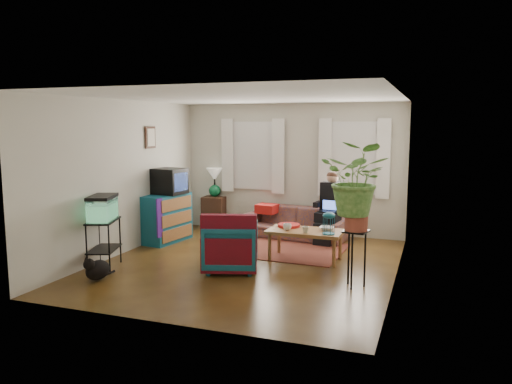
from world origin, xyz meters
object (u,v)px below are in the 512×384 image
at_px(armchair, 231,244).
at_px(plant_stand, 355,259).
at_px(aquarium_stand, 104,244).
at_px(coffee_table, 305,245).
at_px(sofa, 294,218).
at_px(side_table, 215,212).
at_px(dresser, 166,218).

bearing_deg(armchair, plant_stand, 157.17).
height_order(aquarium_stand, coffee_table, aquarium_stand).
bearing_deg(plant_stand, armchair, 174.76).
distance_m(coffee_table, plant_stand, 1.46).
bearing_deg(coffee_table, aquarium_stand, -151.60).
xyz_separation_m(sofa, side_table, (-1.84, 0.35, -0.06)).
relative_size(aquarium_stand, coffee_table, 0.62).
bearing_deg(sofa, dresser, -145.39).
height_order(armchair, plant_stand, armchair).
relative_size(sofa, side_table, 3.02).
bearing_deg(aquarium_stand, side_table, 64.51).
bearing_deg(coffee_table, plant_stand, -47.75).
distance_m(dresser, coffee_table, 2.81).
distance_m(dresser, aquarium_stand, 1.86).
relative_size(armchair, coffee_table, 0.67).
xyz_separation_m(aquarium_stand, armchair, (1.87, 0.56, 0.03)).
relative_size(armchair, plant_stand, 1.03).
xyz_separation_m(side_table, dresser, (-0.34, -1.46, 0.11)).
height_order(sofa, aquarium_stand, sofa).
bearing_deg(sofa, coffee_table, -60.35).
xyz_separation_m(coffee_table, plant_stand, (0.97, -1.09, 0.14)).
height_order(sofa, side_table, sofa).
relative_size(side_table, plant_stand, 0.86).
distance_m(armchair, plant_stand, 1.90).
relative_size(side_table, coffee_table, 0.56).
distance_m(sofa, plant_stand, 3.02).
bearing_deg(armchair, sofa, -115.18).
height_order(coffee_table, plant_stand, plant_stand).
distance_m(sofa, aquarium_stand, 3.68).
relative_size(side_table, armchair, 0.83).
bearing_deg(coffee_table, dresser, 172.70).
bearing_deg(dresser, armchair, -26.37).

